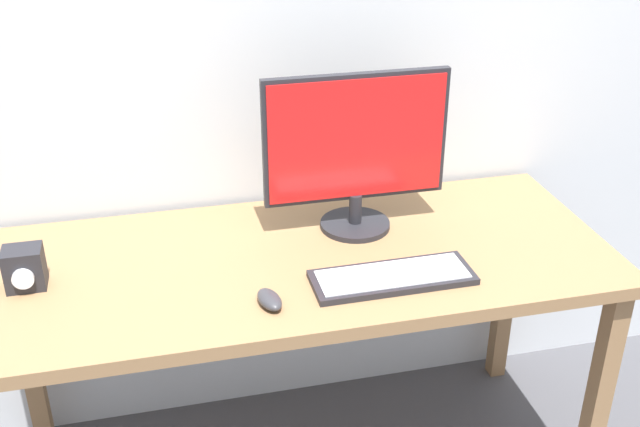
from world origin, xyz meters
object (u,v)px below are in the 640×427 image
object	(u,v)px
keyboard_primary	(392,277)
audio_controller	(24,268)
desk	(300,281)
monitor	(356,148)
mouse	(270,300)

from	to	relation	value
keyboard_primary	audio_controller	size ratio (longest dim) A/B	3.87
desk	keyboard_primary	bearing A→B (deg)	-40.84
keyboard_primary	monitor	bearing A→B (deg)	92.75
monitor	desk	bearing A→B (deg)	-145.29
mouse	audio_controller	size ratio (longest dim) A/B	0.90
monitor	audio_controller	distance (m)	0.91
keyboard_primary	audio_controller	xyz separation A→B (m)	(-0.89, 0.18, 0.04)
monitor	keyboard_primary	world-z (taller)	monitor
audio_controller	mouse	bearing A→B (deg)	-21.02
mouse	monitor	bearing A→B (deg)	35.59
desk	audio_controller	xyz separation A→B (m)	(-0.69, 0.01, 0.13)
monitor	keyboard_primary	distance (m)	0.38
monitor	mouse	size ratio (longest dim) A/B	5.32
desk	mouse	bearing A→B (deg)	-119.04
keyboard_primary	mouse	bearing A→B (deg)	-173.34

